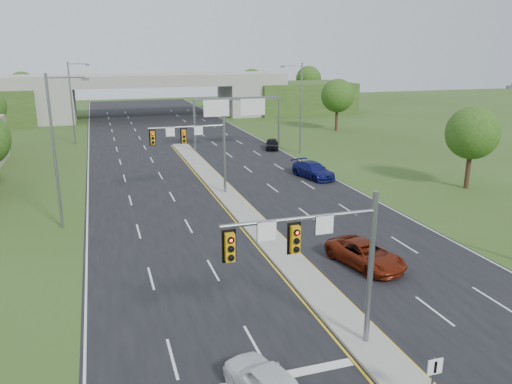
{
  "coord_description": "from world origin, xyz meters",
  "views": [
    {
      "loc": [
        -10.49,
        -16.91,
        12.5
      ],
      "look_at": [
        -0.37,
        14.72,
        3.0
      ],
      "focal_mm": 35.0,
      "sensor_mm": 36.0,
      "label": 1
    }
  ],
  "objects_px": {
    "signal_mast_far": "(199,144)",
    "car_far_b": "(313,170)",
    "signal_mast_near": "(323,251)",
    "car_far_a": "(366,254)",
    "overpass": "(153,99)",
    "keep_right_sign": "(434,376)",
    "car_far_c": "(272,144)",
    "sign_gantry": "(237,109)",
    "car_white": "(267,383)"
  },
  "relations": [
    {
      "from": "signal_mast_far",
      "to": "keep_right_sign",
      "type": "height_order",
      "value": "signal_mast_far"
    },
    {
      "from": "car_far_a",
      "to": "overpass",
      "type": "bearing_deg",
      "value": 79.83
    },
    {
      "from": "car_far_b",
      "to": "car_far_c",
      "type": "bearing_deg",
      "value": 73.03
    },
    {
      "from": "keep_right_sign",
      "to": "overpass",
      "type": "relative_size",
      "value": 0.03
    },
    {
      "from": "sign_gantry",
      "to": "car_far_c",
      "type": "bearing_deg",
      "value": -18.96
    },
    {
      "from": "signal_mast_near",
      "to": "car_far_b",
      "type": "xyz_separation_m",
      "value": [
        12.18,
        28.01,
        -3.92
      ]
    },
    {
      "from": "signal_mast_near",
      "to": "car_far_c",
      "type": "bearing_deg",
      "value": 73.05
    },
    {
      "from": "signal_mast_near",
      "to": "keep_right_sign",
      "type": "bearing_deg",
      "value": -63.06
    },
    {
      "from": "keep_right_sign",
      "to": "sign_gantry",
      "type": "distance_m",
      "value": 50.04
    },
    {
      "from": "signal_mast_far",
      "to": "car_far_b",
      "type": "bearing_deg",
      "value": 13.9
    },
    {
      "from": "car_white",
      "to": "car_far_c",
      "type": "distance_m",
      "value": 48.44
    },
    {
      "from": "signal_mast_near",
      "to": "signal_mast_far",
      "type": "xyz_separation_m",
      "value": [
        0.0,
        25.0,
        0.0
      ]
    },
    {
      "from": "overpass",
      "to": "car_far_b",
      "type": "distance_m",
      "value": 53.07
    },
    {
      "from": "signal_mast_near",
      "to": "keep_right_sign",
      "type": "relative_size",
      "value": 3.18
    },
    {
      "from": "overpass",
      "to": "car_far_a",
      "type": "bearing_deg",
      "value": -86.74
    },
    {
      "from": "car_far_b",
      "to": "signal_mast_near",
      "type": "bearing_deg",
      "value": -126.48
    },
    {
      "from": "signal_mast_near",
      "to": "car_far_a",
      "type": "height_order",
      "value": "signal_mast_near"
    },
    {
      "from": "car_far_a",
      "to": "car_far_c",
      "type": "distance_m",
      "value": 36.74
    },
    {
      "from": "signal_mast_far",
      "to": "car_white",
      "type": "bearing_deg",
      "value": -96.5
    },
    {
      "from": "sign_gantry",
      "to": "car_far_b",
      "type": "bearing_deg",
      "value": -79.22
    },
    {
      "from": "overpass",
      "to": "car_far_a",
      "type": "distance_m",
      "value": 72.83
    },
    {
      "from": "signal_mast_near",
      "to": "keep_right_sign",
      "type": "distance_m",
      "value": 5.94
    },
    {
      "from": "signal_mast_near",
      "to": "sign_gantry",
      "type": "height_order",
      "value": "signal_mast_near"
    },
    {
      "from": "car_far_c",
      "to": "signal_mast_far",
      "type": "bearing_deg",
      "value": -107.01
    },
    {
      "from": "signal_mast_near",
      "to": "car_white",
      "type": "relative_size",
      "value": 1.62
    },
    {
      "from": "car_far_c",
      "to": "sign_gantry",
      "type": "bearing_deg",
      "value": 179.65
    },
    {
      "from": "signal_mast_far",
      "to": "sign_gantry",
      "type": "relative_size",
      "value": 0.6
    },
    {
      "from": "signal_mast_near",
      "to": "overpass",
      "type": "xyz_separation_m",
      "value": [
        2.26,
        80.07,
        -1.17
      ]
    },
    {
      "from": "car_far_a",
      "to": "car_far_b",
      "type": "relative_size",
      "value": 0.98
    },
    {
      "from": "keep_right_sign",
      "to": "sign_gantry",
      "type": "height_order",
      "value": "sign_gantry"
    },
    {
      "from": "car_white",
      "to": "car_far_c",
      "type": "xyz_separation_m",
      "value": [
        16.35,
        45.6,
        -0.06
      ]
    },
    {
      "from": "sign_gantry",
      "to": "car_far_b",
      "type": "distance_m",
      "value": 17.85
    },
    {
      "from": "signal_mast_near",
      "to": "keep_right_sign",
      "type": "height_order",
      "value": "signal_mast_near"
    },
    {
      "from": "sign_gantry",
      "to": "car_far_b",
      "type": "height_order",
      "value": "sign_gantry"
    },
    {
      "from": "overpass",
      "to": "keep_right_sign",
      "type": "bearing_deg",
      "value": -90.0
    },
    {
      "from": "signal_mast_far",
      "to": "car_far_c",
      "type": "bearing_deg",
      "value": 54.38
    },
    {
      "from": "signal_mast_far",
      "to": "keep_right_sign",
      "type": "relative_size",
      "value": 3.18
    },
    {
      "from": "sign_gantry",
      "to": "car_far_a",
      "type": "relative_size",
      "value": 2.18
    },
    {
      "from": "car_far_c",
      "to": "car_far_b",
      "type": "bearing_deg",
      "value": -75.39
    },
    {
      "from": "overpass",
      "to": "signal_mast_far",
      "type": "bearing_deg",
      "value": -92.35
    },
    {
      "from": "sign_gantry",
      "to": "car_far_a",
      "type": "height_order",
      "value": "sign_gantry"
    },
    {
      "from": "overpass",
      "to": "car_far_a",
      "type": "height_order",
      "value": "overpass"
    },
    {
      "from": "signal_mast_far",
      "to": "overpass",
      "type": "bearing_deg",
      "value": 87.65
    },
    {
      "from": "signal_mast_far",
      "to": "sign_gantry",
      "type": "distance_m",
      "value": 21.91
    },
    {
      "from": "car_far_b",
      "to": "car_far_c",
      "type": "distance_m",
      "value": 15.54
    },
    {
      "from": "signal_mast_near",
      "to": "car_far_b",
      "type": "bearing_deg",
      "value": 66.5
    },
    {
      "from": "keep_right_sign",
      "to": "car_white",
      "type": "xyz_separation_m",
      "value": [
        -5.35,
        2.37,
        -0.76
      ]
    },
    {
      "from": "keep_right_sign",
      "to": "car_white",
      "type": "distance_m",
      "value": 5.9
    },
    {
      "from": "signal_mast_far",
      "to": "car_far_b",
      "type": "relative_size",
      "value": 1.3
    },
    {
      "from": "signal_mast_near",
      "to": "car_far_b",
      "type": "height_order",
      "value": "signal_mast_near"
    }
  ]
}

